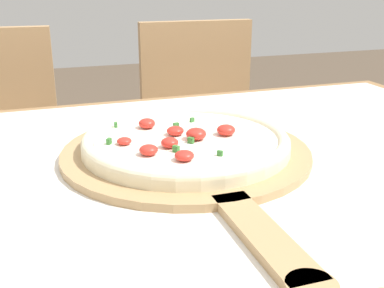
% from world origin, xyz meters
% --- Properties ---
extents(dining_table, '(1.41, 0.93, 0.75)m').
position_xyz_m(dining_table, '(0.00, 0.00, 0.65)').
color(dining_table, olive).
rests_on(dining_table, ground_plane).
extents(towel_cloth, '(1.33, 0.85, 0.00)m').
position_xyz_m(towel_cloth, '(0.00, 0.00, 0.75)').
color(towel_cloth, silver).
rests_on(towel_cloth, dining_table).
extents(pizza_peel, '(0.39, 0.59, 0.01)m').
position_xyz_m(pizza_peel, '(0.05, 0.05, 0.76)').
color(pizza_peel, tan).
rests_on(pizza_peel, towel_cloth).
extents(pizza, '(0.33, 0.33, 0.04)m').
position_xyz_m(pizza, '(0.05, 0.07, 0.78)').
color(pizza, beige).
rests_on(pizza, pizza_peel).
extents(chair_right, '(0.42, 0.42, 0.88)m').
position_xyz_m(chair_right, '(0.35, 0.82, 0.51)').
color(chair_right, tan).
rests_on(chair_right, ground_plane).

